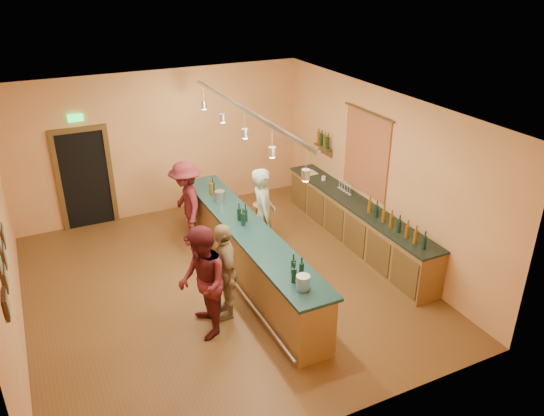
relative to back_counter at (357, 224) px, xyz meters
name	(u,v)px	position (x,y,z in m)	size (l,w,h in m)	color
floor	(222,285)	(-2.97, -0.18, -0.49)	(7.00, 7.00, 0.00)	brown
ceiling	(213,109)	(-2.97, -0.18, 2.71)	(6.50, 7.00, 0.02)	silver
wall_back	(162,144)	(-2.97, 3.32, 1.11)	(6.50, 0.02, 3.20)	#C28349
wall_front	(327,322)	(-2.97, -3.68, 1.11)	(6.50, 0.02, 3.20)	#C28349
wall_left	(2,246)	(-6.22, -0.18, 1.11)	(0.02, 7.00, 3.20)	#C28349
wall_right	(378,173)	(0.28, -0.18, 1.11)	(0.02, 7.00, 3.20)	#C28349
doorway	(85,177)	(-4.67, 3.30, 0.64)	(1.15, 0.09, 2.48)	black
tapestry	(366,154)	(0.26, 0.22, 1.36)	(0.03, 1.40, 1.60)	maroon
bottle_shelf	(323,142)	(0.20, 1.72, 1.18)	(0.17, 0.55, 0.54)	#483115
picture_grid	(1,247)	(-6.18, -0.93, 1.46)	(0.06, 2.20, 0.70)	#382111
back_counter	(357,224)	(0.00, 0.00, 0.00)	(0.60, 4.55, 1.27)	brown
tasting_bar	(248,249)	(-2.45, -0.18, 0.12)	(0.73, 5.10, 1.38)	brown
pendant_track	(245,119)	(-2.45, -0.18, 2.50)	(0.11, 4.60, 0.50)	silver
bartender	(264,215)	(-1.90, 0.33, 0.45)	(0.68, 0.45, 1.87)	gray
customer_a	(202,283)	(-3.66, -1.29, 0.42)	(0.88, 0.68, 1.81)	#59191E
customer_b	(224,271)	(-3.20, -0.99, 0.33)	(0.96, 0.40, 1.64)	#997A51
customer_c	(186,203)	(-3.00, 1.61, 0.38)	(1.13, 0.65, 1.74)	#59191E
bar_stool	(261,211)	(-1.54, 1.22, 0.09)	(0.35, 0.35, 0.72)	#8F5E40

